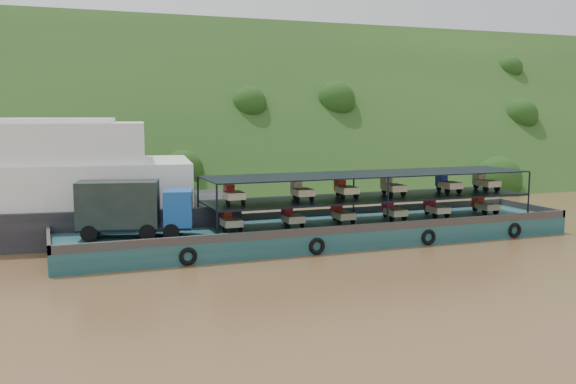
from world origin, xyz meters
name	(u,v)px	position (x,y,z in m)	size (l,w,h in m)	color
ground	(332,243)	(0.00, 0.00, 0.00)	(160.00, 160.00, 0.00)	brown
hillside	(205,186)	(0.00, 36.00, 0.00)	(140.00, 28.00, 28.00)	#1A3814
cargo_barge	(309,226)	(-1.44, 0.61, 1.15)	(35.00, 7.18, 4.64)	#133F45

